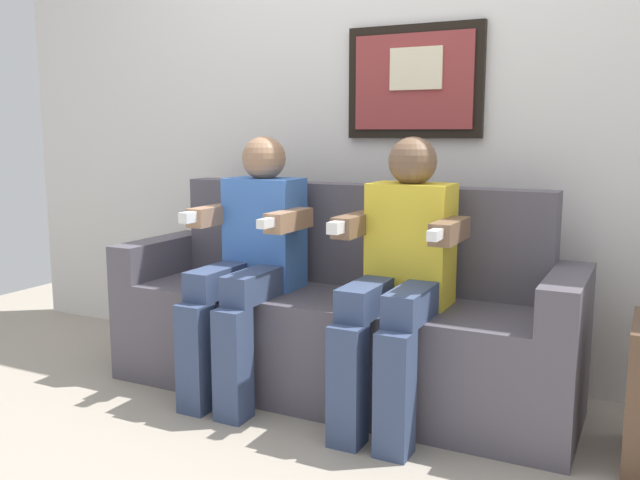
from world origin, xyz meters
TOP-DOWN VIEW (x-y plane):
  - ground_plane at (0.00, 0.00)m, footprint 5.72×5.72m
  - back_wall_assembly at (0.01, 0.76)m, footprint 4.40×0.10m
  - couch at (0.00, 0.33)m, footprint 2.00×0.58m
  - person_on_left at (-0.34, 0.16)m, footprint 0.46×0.56m
  - person_on_right at (0.34, 0.16)m, footprint 0.46×0.56m

SIDE VIEW (x-z plane):
  - ground_plane at x=0.00m, z-range 0.00..0.00m
  - couch at x=0.00m, z-range -0.14..0.76m
  - person_on_left at x=-0.34m, z-range 0.05..1.16m
  - person_on_right at x=0.34m, z-range 0.05..1.16m
  - back_wall_assembly at x=0.01m, z-range 0.00..2.60m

